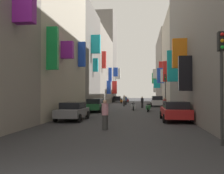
{
  "coord_description": "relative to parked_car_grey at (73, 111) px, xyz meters",
  "views": [
    {
      "loc": [
        1.57,
        -4.1,
        2.04
      ],
      "look_at": [
        -1.7,
        22.8,
        2.7
      ],
      "focal_mm": 39.99,
      "sensor_mm": 36.0,
      "label": 1
    }
  ],
  "objects": [
    {
      "name": "pedestrian_crossing",
      "position": [
        2.44,
        24.29,
        0.05
      ],
      "size": [
        0.46,
        0.46,
        1.56
      ],
      "color": "#252525",
      "rests_on": "ground"
    },
    {
      "name": "building_left_mid_b",
      "position": [
        -4.34,
        15.16,
        6.16
      ],
      "size": [
        7.18,
        10.3,
        13.75
      ],
      "color": "slate",
      "rests_on": "ground"
    },
    {
      "name": "pedestrian_mid_street",
      "position": [
        3.15,
        -4.58,
        0.12
      ],
      "size": [
        0.41,
        0.41,
        1.68
      ],
      "color": "#3A3A3A",
      "rests_on": "ground"
    },
    {
      "name": "pedestrian_near_left",
      "position": [
        7.35,
        5.92,
        0.11
      ],
      "size": [
        0.48,
        0.48,
        1.65
      ],
      "color": "#282828",
      "rests_on": "ground"
    },
    {
      "name": "parked_car_silver",
      "position": [
        7.46,
        20.32,
        0.1
      ],
      "size": [
        1.89,
        4.0,
        1.59
      ],
      "color": "#B7B7BC",
      "rests_on": "ground"
    },
    {
      "name": "scooter_silver",
      "position": [
        4.14,
        11.29,
        -0.25
      ],
      "size": [
        0.53,
        1.87,
        1.13
      ],
      "color": "#ADADB2",
      "rests_on": "ground"
    },
    {
      "name": "pedestrian_far_away",
      "position": [
        2.44,
        20.18,
        0.15
      ],
      "size": [
        0.39,
        0.39,
        1.73
      ],
      "color": "#2B2B2B",
      "rests_on": "ground"
    },
    {
      "name": "scooter_red",
      "position": [
        2.06,
        34.96,
        -0.25
      ],
      "size": [
        0.74,
        1.77,
        1.13
      ],
      "color": "red",
      "rests_on": "ground"
    },
    {
      "name": "scooter_green",
      "position": [
        5.89,
        9.61,
        -0.25
      ],
      "size": [
        0.57,
        1.95,
        1.13
      ],
      "color": "#287F3D",
      "rests_on": "ground"
    },
    {
      "name": "parked_car_grey",
      "position": [
        0.0,
        0.0,
        0.0
      ],
      "size": [
        1.92,
        3.92,
        1.34
      ],
      "color": "slate",
      "rests_on": "ground"
    },
    {
      "name": "parked_car_red",
      "position": [
        7.62,
        0.39,
        0.04
      ],
      "size": [
        2.01,
        4.38,
        1.44
      ],
      "color": "#B21E1E",
      "rests_on": "ground"
    },
    {
      "name": "building_left_mid_a",
      "position": [
        -4.34,
        3.59,
        7.25
      ],
      "size": [
        7.0,
        12.84,
        15.95
      ],
      "color": "#BCB29E",
      "rests_on": "ground"
    },
    {
      "name": "pedestrian_near_right",
      "position": [
        5.21,
        16.45,
        0.06
      ],
      "size": [
        0.54,
        0.54,
        1.56
      ],
      "color": "#252525",
      "rests_on": "ground"
    },
    {
      "name": "parked_car_black",
      "position": [
        -0.41,
        38.04,
        -0.01
      ],
      "size": [
        1.95,
        3.95,
        1.33
      ],
      "color": "black",
      "rests_on": "ground"
    },
    {
      "name": "parked_car_green",
      "position": [
        0.05,
        8.62,
        0.03
      ],
      "size": [
        1.84,
        4.35,
        1.42
      ],
      "color": "#236638",
      "rests_on": "ground"
    },
    {
      "name": "building_left_far",
      "position": [
        -4.34,
        41.49,
        9.85
      ],
      "size": [
        7.17,
        8.53,
        21.14
      ],
      "color": "slate",
      "rests_on": "ground"
    },
    {
      "name": "traffic_light_near_corner",
      "position": [
        8.3,
        -8.21,
        2.3
      ],
      "size": [
        0.26,
        0.34,
        4.44
      ],
      "color": "#2D2D2D",
      "rests_on": "ground"
    },
    {
      "name": "building_left_mid_c",
      "position": [
        -4.34,
        28.77,
        5.98
      ],
      "size": [
        7.02,
        16.91,
        13.4
      ],
      "color": "gray",
      "rests_on": "ground"
    },
    {
      "name": "scooter_white",
      "position": [
        0.06,
        12.59,
        -0.25
      ],
      "size": [
        0.54,
        1.87,
        1.13
      ],
      "color": "silver",
      "rests_on": "ground"
    },
    {
      "name": "traffic_light_far_corner",
      "position": [
        8.24,
        14.93,
        2.34
      ],
      "size": [
        0.26,
        0.34,
        4.51
      ],
      "color": "#2D2D2D",
      "rests_on": "ground"
    },
    {
      "name": "ground_plane",
      "position": [
        3.65,
        15.75,
        -0.72
      ],
      "size": [
        140.0,
        140.0,
        0.0
      ],
      "primitive_type": "plane",
      "color": "#2D2D30"
    },
    {
      "name": "building_right_mid_a",
      "position": [
        11.64,
        19.56,
        5.89
      ],
      "size": [
        7.08,
        12.7,
        13.22
      ],
      "color": "#BCB29E",
      "rests_on": "ground"
    },
    {
      "name": "scooter_orange",
      "position": [
        1.09,
        31.43,
        -0.25
      ],
      "size": [
        0.47,
        1.82,
        1.13
      ],
      "color": "orange",
      "rests_on": "ground"
    },
    {
      "name": "building_right_mid_c",
      "position": [
        11.64,
        36.26,
        6.31
      ],
      "size": [
        7.28,
        18.99,
        14.07
      ],
      "color": "gray",
      "rests_on": "ground"
    }
  ]
}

